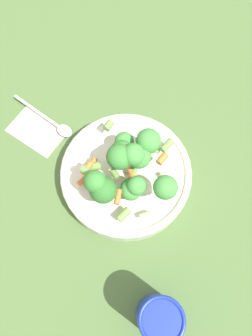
# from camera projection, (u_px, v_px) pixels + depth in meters

# --- Properties ---
(ground_plane) EXTENTS (3.00, 3.00, 0.00)m
(ground_plane) POSITION_uv_depth(u_px,v_px,m) (126.00, 178.00, 0.66)
(ground_plane) COLOR #4C6B38
(bowl) EXTENTS (0.25, 0.25, 0.04)m
(bowl) POSITION_uv_depth(u_px,v_px,m) (126.00, 174.00, 0.64)
(bowl) COLOR silver
(bowl) RESTS_ON ground_plane
(pasta_salad) EXTENTS (0.20, 0.20, 0.09)m
(pasta_salad) POSITION_uv_depth(u_px,v_px,m) (128.00, 166.00, 0.57)
(pasta_salad) COLOR #8CB766
(pasta_salad) RESTS_ON bowl
(cup) EXTENTS (0.07, 0.07, 0.12)m
(cup) POSITION_uv_depth(u_px,v_px,m) (158.00, 318.00, 0.52)
(cup) COLOR #192DAD
(cup) RESTS_ON ground_plane
(napkin) EXTENTS (0.13, 0.14, 0.01)m
(napkin) POSITION_uv_depth(u_px,v_px,m) (37.00, 131.00, 0.69)
(napkin) COLOR beige
(napkin) RESTS_ON ground_plane
(spoon) EXTENTS (0.10, 0.14, 0.01)m
(spoon) POSITION_uv_depth(u_px,v_px,m) (53.00, 123.00, 0.69)
(spoon) COLOR silver
(spoon) RESTS_ON napkin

